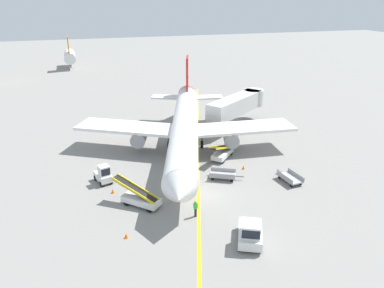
% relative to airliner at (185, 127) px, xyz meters
% --- Properties ---
extents(ground_plane, '(300.00, 300.00, 0.00)m').
position_rel_airliner_xyz_m(ground_plane, '(-1.53, -10.92, -3.42)').
color(ground_plane, gray).
extents(taxi_line_yellow, '(24.97, 76.19, 0.01)m').
position_rel_airliner_xyz_m(taxi_line_yellow, '(-0.17, -5.92, -3.41)').
color(taxi_line_yellow, yellow).
rests_on(taxi_line_yellow, ground).
extents(airliner, '(27.67, 34.47, 10.10)m').
position_rel_airliner_xyz_m(airliner, '(0.00, 0.00, 0.00)').
color(airliner, white).
rests_on(airliner, ground).
extents(jet_bridge, '(11.85, 9.49, 4.85)m').
position_rel_airliner_xyz_m(jet_bridge, '(10.91, 7.46, 0.12)').
color(jet_bridge, beige).
rests_on(jet_bridge, ground).
extents(pushback_tug, '(3.27, 4.07, 2.20)m').
position_rel_airliner_xyz_m(pushback_tug, '(-0.24, -19.70, -2.42)').
color(pushback_tug, silver).
rests_on(pushback_tug, ground).
extents(baggage_tug_near_wing, '(1.94, 2.67, 2.10)m').
position_rel_airliner_xyz_m(baggage_tug_near_wing, '(-10.78, -5.39, -2.49)').
color(baggage_tug_near_wing, silver).
rests_on(baggage_tug_near_wing, ground).
extents(belt_loader_forward_hold, '(4.39, 4.45, 2.59)m').
position_rel_airliner_xyz_m(belt_loader_forward_hold, '(3.81, -3.30, -2.64)').
color(belt_loader_forward_hold, silver).
rests_on(belt_loader_forward_hold, ground).
extents(belt_loader_aft_hold, '(4.43, 4.40, 2.59)m').
position_rel_airliner_xyz_m(belt_loader_aft_hold, '(-7.81, -11.22, -2.64)').
color(belt_loader_aft_hold, silver).
rests_on(belt_loader_aft_hold, ground).
extents(baggage_cart_loaded, '(3.71, 2.67, 0.94)m').
position_rel_airliner_xyz_m(baggage_cart_loaded, '(1.88, -8.40, -2.95)').
color(baggage_cart_loaded, '#A5A5A8').
rests_on(baggage_cart_loaded, ground).
extents(baggage_cart_empty_trailing, '(1.86, 3.82, 0.94)m').
position_rel_airliner_xyz_m(baggage_cart_empty_trailing, '(8.60, -11.26, -2.95)').
color(baggage_cart_empty_trailing, '#A5A5A8').
rests_on(baggage_cart_empty_trailing, ground).
extents(ground_crew_marshaller, '(0.36, 0.24, 1.70)m').
position_rel_airliner_xyz_m(ground_crew_marshaller, '(-3.30, -14.65, -2.51)').
color(ground_crew_marshaller, '#26262D').
rests_on(ground_crew_marshaller, ground).
extents(safety_cone_nose_left, '(0.36, 0.36, 0.44)m').
position_rel_airliner_xyz_m(safety_cone_nose_left, '(5.11, -6.87, -3.20)').
color(safety_cone_nose_left, orange).
rests_on(safety_cone_nose_left, ground).
extents(safety_cone_nose_right, '(0.36, 0.36, 0.44)m').
position_rel_airliner_xyz_m(safety_cone_nose_right, '(-10.11, -8.01, -3.20)').
color(safety_cone_nose_right, orange).
rests_on(safety_cone_nose_right, ground).
extents(safety_cone_wingtip_left, '(0.36, 0.36, 0.44)m').
position_rel_airliner_xyz_m(safety_cone_wingtip_left, '(-9.86, -16.03, -3.20)').
color(safety_cone_wingtip_left, orange).
rests_on(safety_cone_wingtip_left, ground).
extents(distant_aircraft_mid_left, '(3.00, 10.10, 8.80)m').
position_rel_airliner_xyz_m(distant_aircraft_mid_left, '(-13.64, 66.34, -0.20)').
color(distant_aircraft_mid_left, silver).
rests_on(distant_aircraft_mid_left, ground).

